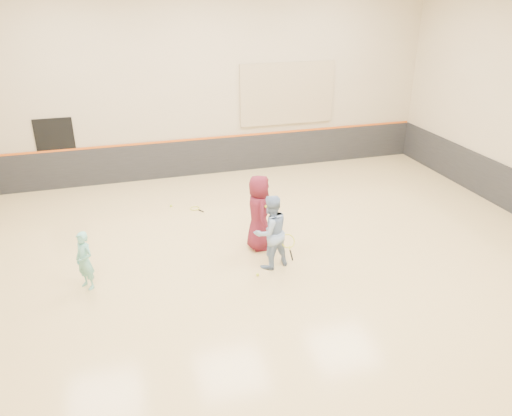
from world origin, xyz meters
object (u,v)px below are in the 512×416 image
object	(u,v)px
instructor	(271,232)
girl	(85,261)
young_man	(259,213)
spare_racket	(195,208)

from	to	relation	value
instructor	girl	bearing A→B (deg)	-18.96
girl	young_man	world-z (taller)	young_man
instructor	spare_racket	bearing A→B (deg)	-88.21
girl	young_man	xyz separation A→B (m)	(3.92, 0.64, 0.28)
instructor	young_man	bearing A→B (deg)	-105.52
girl	instructor	bearing A→B (deg)	46.72
instructor	young_man	world-z (taller)	young_man
girl	spare_racket	distance (m)	4.38
girl	young_man	bearing A→B (deg)	59.94
girl	spare_racket	world-z (taller)	girl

